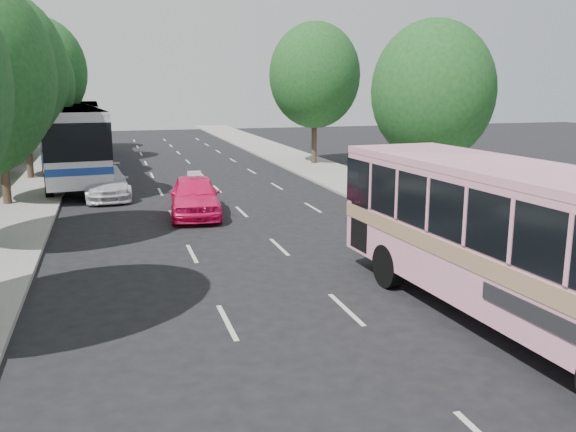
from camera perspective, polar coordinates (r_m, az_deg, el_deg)
name	(u,v)px	position (r m, az deg, el deg)	size (l,w,h in m)	color
ground	(283,287)	(16.35, -0.45, -6.68)	(120.00, 120.00, 0.00)	black
sidewalk_left	(29,184)	(35.53, -23.08, 2.76)	(4.00, 90.00, 0.15)	#9E998E
sidewalk_right	(327,172)	(37.50, 3.69, 4.14)	(4.00, 90.00, 0.12)	#9E998E
tree_left_d	(24,78)	(37.08, -23.50, 11.73)	(5.52, 5.52, 8.60)	#38281E
tree_left_e	(39,67)	(45.04, -22.25, 12.75)	(6.30, 6.30, 9.82)	#38281E
tree_left_f	(47,76)	(53.01, -21.59, 12.12)	(5.88, 5.88, 9.16)	#38281E
tree_right_near	(435,87)	(26.27, 13.63, 11.66)	(5.10, 5.10, 7.95)	#38281E
tree_right_far	(316,72)	(41.05, 2.65, 13.33)	(6.00, 6.00, 9.35)	#38281E
pink_bus	(518,230)	(14.07, 20.71, -1.20)	(3.56, 11.35, 3.57)	pink
pink_taxi	(195,196)	(25.22, -8.71, 1.87)	(1.98, 4.91, 1.67)	#FC1563
white_pickup	(106,183)	(30.29, -16.68, 3.01)	(2.04, 5.03, 1.46)	silver
tour_coach_front	(69,138)	(35.44, -19.78, 6.91)	(4.40, 13.94, 4.10)	silver
tour_coach_rear	(78,127)	(45.75, -19.08, 7.91)	(3.17, 13.46, 4.01)	silver
taxi_roof_sign	(194,173)	(25.07, -8.77, 3.96)	(0.55, 0.18, 0.18)	silver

